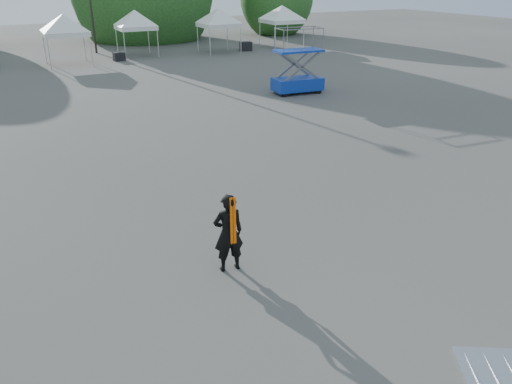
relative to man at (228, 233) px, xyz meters
name	(u,v)px	position (x,y,z in m)	size (l,w,h in m)	color
ground	(225,237)	(0.48, 1.33, -0.88)	(120.00, 120.00, 0.00)	#474442
tent_e	(63,18)	(0.79, 28.59, 2.17)	(4.07, 4.07, 3.88)	silver
tent_f	(135,14)	(6.01, 30.23, 2.17)	(3.79, 3.79, 3.88)	silver
tent_g	(218,12)	(12.25, 29.18, 2.17)	(3.94, 3.94, 3.88)	silver
tent_h	(282,9)	(18.32, 29.89, 2.17)	(4.15, 4.15, 3.88)	silver
man	(228,233)	(0.00, 0.00, 0.00)	(0.68, 0.49, 1.76)	black
scissor_lift	(298,61)	(10.21, 13.96, 0.78)	(2.64, 1.45, 3.30)	#0B3F93
crate_mid	(119,57)	(4.22, 28.71, -0.58)	(0.78, 0.61, 0.61)	black
crate_east	(246,46)	(14.54, 29.06, -0.54)	(0.89, 0.70, 0.70)	black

